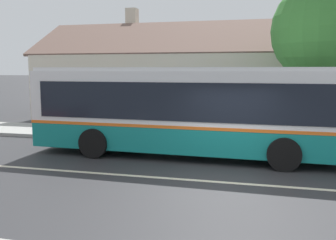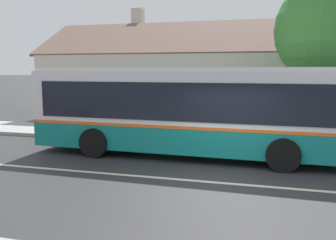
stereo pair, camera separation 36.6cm
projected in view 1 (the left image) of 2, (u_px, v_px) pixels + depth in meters
ground_plane at (224, 183)px, 9.89m from camera, size 300.00×300.00×0.00m
sidewalk_far at (238, 139)px, 15.65m from camera, size 60.00×3.00×0.15m
lane_divider_stripe at (224, 182)px, 9.89m from camera, size 60.00×0.16×0.01m
community_building at (214, 85)px, 22.85m from camera, size 20.72×8.25×6.89m
transit_bus at (186, 108)px, 12.85m from camera, size 10.65×2.96×3.04m
bench_by_building at (76, 122)px, 17.12m from camera, size 1.79×0.51×0.94m
street_tree_primary at (326, 36)px, 15.02m from camera, size 4.31×4.31×6.66m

